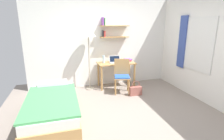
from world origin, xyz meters
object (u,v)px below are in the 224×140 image
Objects in this scene: bed at (53,107)px; water_bottle at (104,59)px; handbag at (136,90)px; book_stack at (128,60)px; desk at (116,67)px; desk_chair at (122,75)px; laptop at (115,61)px; standing_lamp at (88,36)px.

bed is 2.12m from water_bottle.
handbag is at bearing 17.48° from bed.
water_bottle is at bearing 128.33° from handbag.
desk is at bearing -176.90° from book_stack.
laptop is (-0.04, 0.50, 0.28)m from desk_chair.
desk is 0.95m from handbag.
laptop reaches higher than bed.
bed is at bearing -140.96° from desk.
desk_chair is 0.74m from water_bottle.
desk_chair is 0.53× the size of standing_lamp.
standing_lamp reaches higher than desk.
desk is at bearing 91.20° from desk_chair.
bed is at bearing -162.52° from handbag.
standing_lamp reaches higher than desk_chair.
standing_lamp is at bearing 56.02° from bed.
laptop is at bearing 94.97° from desk_chair.
water_bottle reaches higher than bed.
bed is at bearing -140.07° from laptop.
water_bottle reaches higher than laptop.
water_bottle is (1.40, 1.48, 0.61)m from bed.
desk is 0.20m from laptop.
standing_lamp reaches higher than handbag.
standing_lamp is 7.29× the size of book_stack.
bed is at bearing -151.94° from desk_chair.
bed is 2.07× the size of desk_chair.
desk_chair is at bearing -125.44° from book_stack.
laptop is (1.73, 1.45, 0.55)m from bed.
water_bottle is at bearing 174.14° from laptop.
bed is 2.63m from book_stack.
book_stack reaches higher than desk.
bed is 2.16m from standing_lamp.
desk_chair reaches higher than desk.
standing_lamp is (0.97, 1.44, 1.28)m from bed.
laptop is 1.08m from handbag.
standing_lamp is (-0.79, 0.01, 0.93)m from desk.
water_bottle is 0.95× the size of book_stack.
desk_chair is at bearing 133.60° from handbag.
desk_chair reaches higher than bed.
book_stack is at bearing 3.10° from desk.
laptop is 0.84× the size of handbag.
desk_chair is 0.58m from laptop.
handbag is at bearing -95.40° from book_stack.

